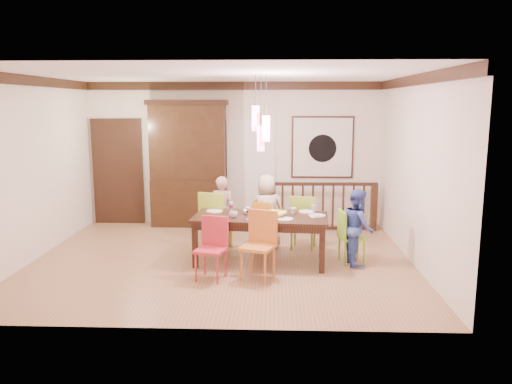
{
  "coord_description": "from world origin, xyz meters",
  "views": [
    {
      "loc": [
        0.83,
        -7.66,
        2.46
      ],
      "look_at": [
        0.54,
        0.19,
        1.07
      ],
      "focal_mm": 35.0,
      "sensor_mm": 36.0,
      "label": 1
    }
  ],
  "objects_px": {
    "chair_far_left": "(216,216)",
    "person_far_mid": "(267,211)",
    "chair_end_right": "(352,233)",
    "balustrade": "(323,206)",
    "person_end_right": "(358,227)",
    "person_far_left": "(222,211)",
    "dining_table": "(261,221)",
    "china_hutch": "(188,164)"
  },
  "relations": [
    {
      "from": "chair_end_right",
      "to": "china_hutch",
      "type": "xyz_separation_m",
      "value": [
        -2.96,
        2.35,
        0.8
      ]
    },
    {
      "from": "chair_far_left",
      "to": "chair_end_right",
      "type": "xyz_separation_m",
      "value": [
        2.2,
        -0.66,
        -0.1
      ]
    },
    {
      "from": "dining_table",
      "to": "china_hutch",
      "type": "bearing_deg",
      "value": 127.47
    },
    {
      "from": "person_far_left",
      "to": "person_far_mid",
      "type": "relative_size",
      "value": 0.96
    },
    {
      "from": "balustrade",
      "to": "chair_end_right",
      "type": "bearing_deg",
      "value": -83.67
    },
    {
      "from": "chair_far_left",
      "to": "balustrade",
      "type": "bearing_deg",
      "value": -126.85
    },
    {
      "from": "dining_table",
      "to": "person_far_mid",
      "type": "relative_size",
      "value": 1.66
    },
    {
      "from": "dining_table",
      "to": "person_end_right",
      "type": "bearing_deg",
      "value": 3.9
    },
    {
      "from": "chair_far_left",
      "to": "person_far_mid",
      "type": "bearing_deg",
      "value": -154.38
    },
    {
      "from": "chair_far_left",
      "to": "balustrade",
      "type": "distance_m",
      "value": 2.36
    },
    {
      "from": "chair_end_right",
      "to": "person_far_mid",
      "type": "height_order",
      "value": "person_far_mid"
    },
    {
      "from": "chair_far_left",
      "to": "chair_end_right",
      "type": "relative_size",
      "value": 1.22
    },
    {
      "from": "chair_far_left",
      "to": "person_end_right",
      "type": "relative_size",
      "value": 0.86
    },
    {
      "from": "person_far_mid",
      "to": "china_hutch",
      "type": "bearing_deg",
      "value": -53.6
    },
    {
      "from": "dining_table",
      "to": "person_far_left",
      "type": "xyz_separation_m",
      "value": [
        -0.7,
        0.91,
        -0.05
      ]
    },
    {
      "from": "dining_table",
      "to": "china_hutch",
      "type": "height_order",
      "value": "china_hutch"
    },
    {
      "from": "balustrade",
      "to": "person_far_left",
      "type": "xyz_separation_m",
      "value": [
        -1.87,
        -1.15,
        0.12
      ]
    },
    {
      "from": "chair_far_left",
      "to": "china_hutch",
      "type": "relative_size",
      "value": 0.4
    },
    {
      "from": "chair_end_right",
      "to": "dining_table",
      "type": "bearing_deg",
      "value": 82.22
    },
    {
      "from": "chair_far_left",
      "to": "person_far_left",
      "type": "xyz_separation_m",
      "value": [
        0.07,
        0.2,
        0.04
      ]
    },
    {
      "from": "chair_far_left",
      "to": "person_end_right",
      "type": "distance_m",
      "value": 2.39
    },
    {
      "from": "chair_far_left",
      "to": "person_far_left",
      "type": "height_order",
      "value": "person_far_left"
    },
    {
      "from": "chair_far_left",
      "to": "chair_end_right",
      "type": "height_order",
      "value": "chair_far_left"
    },
    {
      "from": "chair_far_left",
      "to": "balustrade",
      "type": "height_order",
      "value": "chair_far_left"
    },
    {
      "from": "person_end_right",
      "to": "balustrade",
      "type": "bearing_deg",
      "value": 3.61
    },
    {
      "from": "dining_table",
      "to": "person_far_mid",
      "type": "distance_m",
      "value": 0.81
    },
    {
      "from": "dining_table",
      "to": "china_hutch",
      "type": "distance_m",
      "value": 2.91
    },
    {
      "from": "chair_end_right",
      "to": "balustrade",
      "type": "distance_m",
      "value": 2.03
    },
    {
      "from": "china_hutch",
      "to": "balustrade",
      "type": "distance_m",
      "value": 2.82
    },
    {
      "from": "chair_far_left",
      "to": "chair_end_right",
      "type": "distance_m",
      "value": 2.3
    },
    {
      "from": "person_far_left",
      "to": "person_end_right",
      "type": "bearing_deg",
      "value": 160.76
    },
    {
      "from": "person_end_right",
      "to": "chair_far_left",
      "type": "bearing_deg",
      "value": 66.67
    },
    {
      "from": "china_hutch",
      "to": "person_far_mid",
      "type": "relative_size",
      "value": 1.97
    },
    {
      "from": "person_end_right",
      "to": "person_far_mid",
      "type": "bearing_deg",
      "value": 53.94
    },
    {
      "from": "person_far_mid",
      "to": "person_end_right",
      "type": "height_order",
      "value": "person_far_mid"
    },
    {
      "from": "china_hutch",
      "to": "dining_table",
      "type": "bearing_deg",
      "value": -57.48
    },
    {
      "from": "dining_table",
      "to": "person_end_right",
      "type": "relative_size",
      "value": 1.81
    },
    {
      "from": "person_far_mid",
      "to": "chair_end_right",
      "type": "bearing_deg",
      "value": 141.47
    },
    {
      "from": "chair_end_right",
      "to": "china_hutch",
      "type": "height_order",
      "value": "china_hutch"
    },
    {
      "from": "balustrade",
      "to": "person_far_left",
      "type": "height_order",
      "value": "person_far_left"
    },
    {
      "from": "person_far_left",
      "to": "chair_end_right",
      "type": "bearing_deg",
      "value": 161.7
    },
    {
      "from": "china_hutch",
      "to": "person_far_mid",
      "type": "xyz_separation_m",
      "value": [
        1.61,
        -1.59,
        -0.63
      ]
    }
  ]
}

